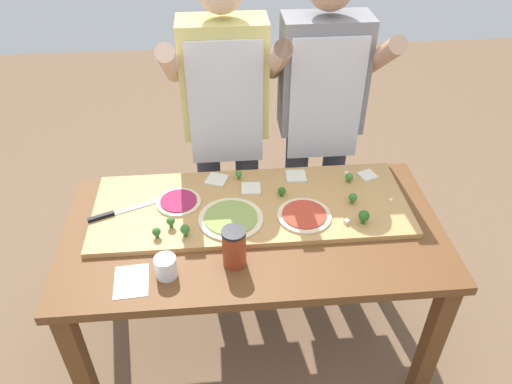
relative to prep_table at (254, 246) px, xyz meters
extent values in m
plane|color=brown|center=(0.00, 0.00, -0.68)|extent=(8.00, 8.00, 0.00)
cube|color=brown|center=(-0.72, -0.34, -0.31)|extent=(0.07, 0.07, 0.75)
cube|color=brown|center=(0.72, -0.34, -0.31)|extent=(0.07, 0.07, 0.75)
cube|color=brown|center=(-0.72, 0.34, -0.31)|extent=(0.07, 0.07, 0.75)
cube|color=brown|center=(0.72, 0.34, -0.31)|extent=(0.07, 0.07, 0.75)
cube|color=brown|center=(0.00, 0.00, 0.09)|extent=(1.56, 0.80, 0.04)
cube|color=tan|center=(0.00, 0.12, 0.12)|extent=(1.34, 0.50, 0.02)
cube|color=#B7BABF|center=(-0.48, 0.14, 0.14)|extent=(0.20, 0.10, 0.00)
cube|color=black|center=(-0.63, 0.08, 0.14)|extent=(0.11, 0.06, 0.02)
cylinder|color=beige|center=(0.21, 0.02, 0.14)|extent=(0.23, 0.23, 0.01)
cylinder|color=#BC3D28|center=(0.21, 0.02, 0.15)|extent=(0.19, 0.19, 0.01)
cylinder|color=beige|center=(-0.31, 0.15, 0.14)|extent=(0.19, 0.19, 0.01)
cylinder|color=#9E234C|center=(-0.31, 0.15, 0.15)|extent=(0.16, 0.16, 0.01)
cylinder|color=beige|center=(-0.09, 0.03, 0.14)|extent=(0.27, 0.27, 0.01)
cylinder|color=#899E4C|center=(-0.09, 0.03, 0.15)|extent=(0.22, 0.22, 0.01)
cube|color=silver|center=(0.55, 0.27, 0.14)|extent=(0.09, 0.09, 0.01)
cube|color=silver|center=(0.22, 0.30, 0.14)|extent=(0.09, 0.09, 0.01)
cube|color=silver|center=(-0.14, 0.30, 0.14)|extent=(0.12, 0.12, 0.01)
cube|color=silver|center=(0.01, 0.22, 0.14)|extent=(0.09, 0.09, 0.01)
cylinder|color=#366618|center=(-0.39, -0.06, 0.14)|extent=(0.02, 0.02, 0.02)
sphere|color=#2D6623|center=(-0.39, -0.06, 0.16)|extent=(0.03, 0.03, 0.03)
cylinder|color=#487A23|center=(-0.04, 0.31, 0.14)|extent=(0.01, 0.01, 0.02)
sphere|color=#427F33|center=(-0.04, 0.31, 0.16)|extent=(0.03, 0.03, 0.03)
cylinder|color=#366618|center=(0.45, -0.04, 0.15)|extent=(0.02, 0.02, 0.02)
sphere|color=#2D6623|center=(0.45, -0.04, 0.17)|extent=(0.05, 0.05, 0.05)
cylinder|color=#487A23|center=(0.46, 0.24, 0.14)|extent=(0.02, 0.02, 0.02)
sphere|color=#427F33|center=(0.46, 0.24, 0.16)|extent=(0.03, 0.03, 0.03)
cylinder|color=#366618|center=(0.14, 0.17, 0.14)|extent=(0.02, 0.02, 0.01)
sphere|color=#2D6623|center=(0.14, 0.17, 0.16)|extent=(0.04, 0.04, 0.04)
cylinder|color=#3F7220|center=(-0.28, -0.06, 0.14)|extent=(0.02, 0.02, 0.02)
sphere|color=#38752D|center=(-0.28, -0.06, 0.17)|extent=(0.04, 0.04, 0.04)
cylinder|color=#3F7220|center=(0.43, 0.09, 0.14)|extent=(0.02, 0.02, 0.02)
sphere|color=#38752D|center=(0.43, 0.09, 0.17)|extent=(0.04, 0.04, 0.04)
cylinder|color=#3F7220|center=(-0.33, 0.00, 0.14)|extent=(0.02, 0.02, 0.02)
sphere|color=#38752D|center=(-0.33, 0.00, 0.17)|extent=(0.03, 0.03, 0.03)
cube|color=silver|center=(0.38, -0.04, 0.14)|extent=(0.03, 0.03, 0.02)
cube|color=white|center=(0.60, 0.09, 0.14)|extent=(0.02, 0.02, 0.01)
cube|color=silver|center=(0.46, 0.30, 0.14)|extent=(0.02, 0.02, 0.02)
cylinder|color=white|center=(-0.34, -0.24, 0.15)|extent=(0.08, 0.08, 0.09)
cylinder|color=white|center=(-0.34, -0.24, 0.14)|extent=(0.07, 0.07, 0.05)
cylinder|color=#99381E|center=(-0.09, -0.20, 0.19)|extent=(0.09, 0.09, 0.15)
cylinder|color=black|center=(-0.09, -0.20, 0.27)|extent=(0.09, 0.09, 0.01)
cube|color=white|center=(-0.47, -0.26, 0.11)|extent=(0.13, 0.17, 0.00)
cylinder|color=#333847|center=(-0.18, 0.61, -0.23)|extent=(0.12, 0.12, 0.90)
cylinder|color=#333847|center=(0.02, 0.61, -0.23)|extent=(0.12, 0.12, 0.90)
cube|color=#D1C670|center=(-0.08, 0.61, 0.49)|extent=(0.40, 0.20, 0.55)
cube|color=silver|center=(-0.08, 0.50, 0.41)|extent=(0.34, 0.01, 0.60)
cylinder|color=#DBB293|center=(-0.31, 0.51, 0.61)|extent=(0.08, 0.39, 0.31)
cylinder|color=#DBB293|center=(0.15, 0.51, 0.61)|extent=(0.08, 0.39, 0.31)
cylinder|color=#333847|center=(0.28, 0.61, -0.23)|extent=(0.12, 0.12, 0.90)
cylinder|color=#333847|center=(0.48, 0.61, -0.23)|extent=(0.12, 0.12, 0.90)
cube|color=gray|center=(0.38, 0.61, 0.49)|extent=(0.40, 0.20, 0.55)
cube|color=silver|center=(0.38, 0.50, 0.41)|extent=(0.34, 0.01, 0.60)
cylinder|color=tan|center=(0.15, 0.51, 0.61)|extent=(0.08, 0.39, 0.31)
cylinder|color=tan|center=(0.61, 0.51, 0.61)|extent=(0.08, 0.39, 0.31)
camera|label=1|loc=(-0.12, -1.52, 1.47)|focal=34.58mm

